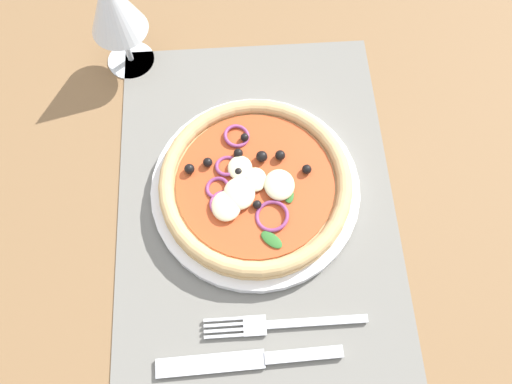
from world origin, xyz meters
TOP-DOWN VIEW (x-y plane):
  - ground_plane at (0.00, 0.00)cm, footprint 190.00×140.00cm
  - placemat at (0.00, 0.00)cm, footprint 47.79×33.41cm
  - plate at (1.53, 0.27)cm, footprint 25.13×25.13cm
  - pizza at (1.50, 0.32)cm, footprint 22.83×22.83cm
  - fork at (-14.53, -1.28)cm, footprint 2.20×18.00cm
  - knife at (-18.08, 2.06)cm, footprint 2.31×20.04cm
  - wine_glass at (22.63, 15.89)cm, footprint 7.20×7.20cm

SIDE VIEW (x-z plane):
  - ground_plane at x=0.00cm, z-range -2.40..0.00cm
  - placemat at x=0.00cm, z-range 0.00..0.40cm
  - fork at x=-14.53cm, z-range 0.40..0.84cm
  - knife at x=-18.08cm, z-range 0.35..0.96cm
  - plate at x=1.53cm, z-range 0.40..1.76cm
  - pizza at x=1.50cm, z-range 1.54..4.20cm
  - wine_glass at x=22.63cm, z-range 2.68..17.58cm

